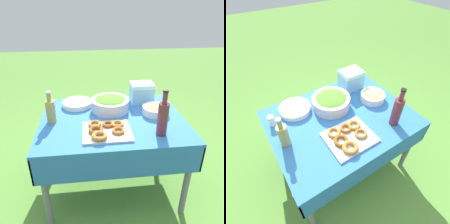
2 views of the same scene
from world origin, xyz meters
The scene contains 10 objects.
ground_plane centered at (0.00, 0.00, 0.00)m, with size 14.00×14.00×0.00m, color #568C38.
picnic_table centered at (0.00, 0.00, 0.63)m, with size 1.21×0.94×0.73m.
salad_bowl centered at (0.00, 0.16, 0.80)m, with size 0.34×0.34×0.13m.
pasta_bowl centered at (0.39, 0.04, 0.78)m, with size 0.23×0.23×0.09m.
donut_platter centered at (-0.08, -0.22, 0.75)m, with size 0.36×0.32×0.05m.
plate_stack centered at (-0.30, 0.29, 0.76)m, with size 0.28×0.28×0.05m.
olive_oil_bottle centered at (-0.50, -0.01, 0.84)m, with size 0.08×0.08×0.27m.
wine_bottle centered at (0.33, -0.30, 0.87)m, with size 0.08×0.08×0.35m.
cooler_box centered at (0.33, 0.31, 0.83)m, with size 0.22×0.17×0.19m.
salt_shaker centered at (-0.53, 0.23, 0.78)m, with size 0.05×0.05×0.09m.
Camera 1 is at (-0.20, -1.64, 1.61)m, focal length 35.00 mm.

